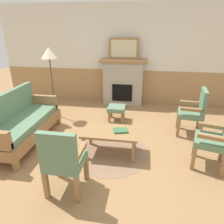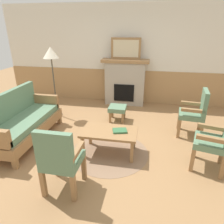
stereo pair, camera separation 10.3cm
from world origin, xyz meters
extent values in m
plane|color=#997047|center=(0.00, 0.00, 0.00)|extent=(14.00, 14.00, 0.00)
cube|color=silver|center=(0.00, 2.60, 1.35)|extent=(7.20, 0.12, 2.70)
cube|color=#A87F51|center=(0.00, 2.53, 0.47)|extent=(7.20, 0.02, 0.95)
cube|color=#A39989|center=(0.00, 2.35, 0.60)|extent=(1.10, 0.36, 1.20)
cube|color=black|center=(0.00, 2.16, 0.38)|extent=(0.56, 0.02, 0.48)
cube|color=olive|center=(0.00, 2.35, 1.24)|extent=(1.30, 0.44, 0.08)
cube|color=olive|center=(0.00, 2.35, 1.56)|extent=(0.80, 0.03, 0.56)
cube|color=beige|center=(0.00, 2.33, 1.56)|extent=(0.68, 0.01, 0.44)
cube|color=olive|center=(-1.33, -0.94, 0.08)|extent=(0.08, 0.08, 0.16)
cube|color=olive|center=(-1.33, 0.74, 0.08)|extent=(0.08, 0.08, 0.16)
cube|color=olive|center=(-1.93, 0.74, 0.08)|extent=(0.08, 0.08, 0.16)
cube|color=olive|center=(-1.63, -0.10, 0.26)|extent=(0.70, 1.80, 0.20)
cube|color=#5B7F60|center=(-1.63, -0.10, 0.42)|extent=(0.60, 1.70, 0.12)
cube|color=#5B7F60|center=(-1.93, -0.10, 0.73)|extent=(0.10, 1.70, 0.50)
cube|color=olive|center=(-1.63, 0.75, 0.53)|extent=(0.60, 0.10, 0.30)
cube|color=olive|center=(-0.36, -0.44, 0.20)|extent=(0.05, 0.05, 0.40)
cube|color=olive|center=(0.48, -0.44, 0.20)|extent=(0.05, 0.05, 0.40)
cube|color=olive|center=(-0.36, 0.00, 0.20)|extent=(0.05, 0.05, 0.40)
cube|color=olive|center=(0.48, 0.00, 0.20)|extent=(0.05, 0.05, 0.40)
cube|color=olive|center=(0.06, -0.22, 0.42)|extent=(0.96, 0.56, 0.04)
cylinder|color=#896B51|center=(0.06, -0.22, 0.00)|extent=(1.40, 1.40, 0.01)
cube|color=#33663D|center=(0.24, -0.21, 0.46)|extent=(0.28, 0.23, 0.03)
cube|color=olive|center=(-0.17, 1.00, 0.13)|extent=(0.05, 0.05, 0.26)
cube|color=olive|center=(0.13, 1.00, 0.13)|extent=(0.05, 0.05, 0.26)
cube|color=olive|center=(-0.17, 1.30, 0.13)|extent=(0.05, 0.05, 0.26)
cube|color=olive|center=(0.13, 1.30, 0.13)|extent=(0.05, 0.05, 0.26)
cube|color=#5B7F60|center=(-0.02, 1.15, 0.31)|extent=(0.40, 0.40, 0.10)
cube|color=olive|center=(1.33, 0.56, 0.20)|extent=(0.07, 0.07, 0.40)
cube|color=olive|center=(1.38, 0.98, 0.20)|extent=(0.07, 0.07, 0.40)
cube|color=olive|center=(1.75, 0.51, 0.20)|extent=(0.07, 0.07, 0.40)
cube|color=olive|center=(1.80, 0.93, 0.20)|extent=(0.07, 0.07, 0.40)
cube|color=#5B7F60|center=(1.57, 0.75, 0.45)|extent=(0.53, 0.53, 0.10)
cube|color=#5B7F60|center=(1.77, 0.72, 0.74)|extent=(0.14, 0.49, 0.48)
cube|color=olive|center=(1.54, 0.54, 0.62)|extent=(0.45, 0.12, 0.06)
cube|color=olive|center=(1.59, 0.95, 0.62)|extent=(0.45, 0.12, 0.06)
cube|color=olive|center=(1.42, -0.48, 0.20)|extent=(0.07, 0.07, 0.40)
cube|color=olive|center=(1.53, -0.08, 0.20)|extent=(0.07, 0.07, 0.40)
cube|color=olive|center=(1.83, -0.59, 0.20)|extent=(0.07, 0.07, 0.40)
cube|color=olive|center=(1.93, -0.18, 0.20)|extent=(0.07, 0.07, 0.40)
cube|color=#5B7F60|center=(1.68, -0.33, 0.45)|extent=(0.58, 0.58, 0.10)
cube|color=olive|center=(1.63, -0.53, 0.62)|extent=(0.44, 0.18, 0.06)
cube|color=olive|center=(1.73, -0.13, 0.62)|extent=(0.44, 0.18, 0.06)
cube|color=olive|center=(-0.59, -0.96, 0.20)|extent=(0.06, 0.06, 0.40)
cube|color=olive|center=(-0.17, -0.96, 0.20)|extent=(0.06, 0.06, 0.40)
cube|color=olive|center=(-0.59, -1.38, 0.20)|extent=(0.06, 0.06, 0.40)
cube|color=olive|center=(-0.17, -1.38, 0.20)|extent=(0.06, 0.06, 0.40)
cube|color=#5B7F60|center=(-0.38, -1.17, 0.45)|extent=(0.48, 0.48, 0.10)
cube|color=#5B7F60|center=(-0.38, -1.37, 0.74)|extent=(0.48, 0.08, 0.48)
cube|color=olive|center=(-0.59, -1.17, 0.62)|extent=(0.07, 0.44, 0.06)
cube|color=olive|center=(-0.18, -1.17, 0.62)|extent=(0.07, 0.44, 0.06)
cylinder|color=#332D28|center=(-1.58, 1.18, 0.01)|extent=(0.24, 0.24, 0.03)
cylinder|color=#4C473D|center=(-1.58, 1.18, 0.73)|extent=(0.03, 0.03, 1.40)
cone|color=silver|center=(-1.58, 1.18, 1.55)|extent=(0.36, 0.36, 0.25)
camera|label=1|loc=(0.58, -3.28, 2.10)|focal=32.53mm
camera|label=2|loc=(0.68, -3.26, 2.10)|focal=32.53mm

